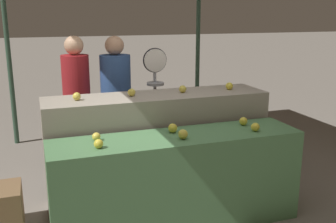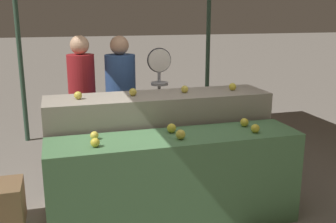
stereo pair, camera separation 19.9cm
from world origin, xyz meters
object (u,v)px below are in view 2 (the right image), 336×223
Objects in this scene: person_vendor_at_scale at (121,96)px; wooden_crate_side at (0,205)px; person_customer_left at (82,95)px; produce_scale at (159,84)px.

person_vendor_at_scale reaches higher than wooden_crate_side.
wooden_crate_side is (-1.31, -0.98, -0.76)m from person_vendor_at_scale.
person_vendor_at_scale is at bearing 172.84° from person_customer_left.
wooden_crate_side is (-0.86, -1.10, -0.77)m from person_customer_left.
person_vendor_at_scale is 0.46m from person_customer_left.
person_vendor_at_scale is (-0.42, 0.21, -0.16)m from produce_scale.
person_customer_left is 1.60m from wooden_crate_side.
person_vendor_at_scale is 1.00× the size of person_customer_left.
person_vendor_at_scale is 4.05× the size of wooden_crate_side.
person_vendor_at_scale reaches higher than produce_scale.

